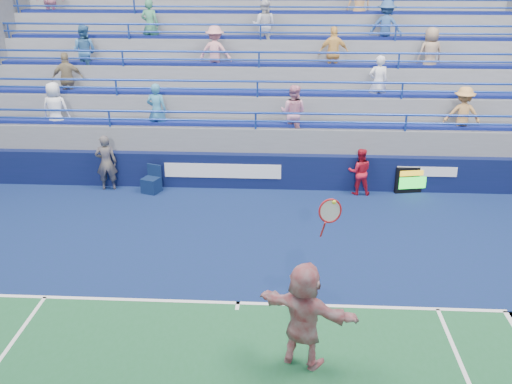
# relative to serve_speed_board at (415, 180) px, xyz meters

# --- Properties ---
(ground) EXTENTS (120.00, 120.00, 0.00)m
(ground) POSITION_rel_serve_speed_board_xyz_m (-4.87, -6.37, -0.42)
(ground) COLOR #333538
(sponsor_wall) EXTENTS (18.00, 0.32, 1.10)m
(sponsor_wall) POSITION_rel_serve_speed_board_xyz_m (-4.87, 0.13, 0.13)
(sponsor_wall) COLOR #0A143B
(sponsor_wall) RESTS_ON ground
(bleacher_stand) EXTENTS (18.00, 5.60, 6.13)m
(bleacher_stand) POSITION_rel_serve_speed_board_xyz_m (-4.87, 3.90, 1.13)
(bleacher_stand) COLOR slate
(bleacher_stand) RESTS_ON ground
(serve_speed_board) EXTENTS (1.20, 0.35, 0.83)m
(serve_speed_board) POSITION_rel_serve_speed_board_xyz_m (0.00, 0.00, 0.00)
(serve_speed_board) COLOR black
(serve_speed_board) RESTS_ON ground
(judge_chair) EXTENTS (0.61, 0.63, 0.85)m
(judge_chair) POSITION_rel_serve_speed_board_xyz_m (-8.02, -0.41, -0.15)
(judge_chair) COLOR #0D1E42
(judge_chair) RESTS_ON ground
(tennis_player) EXTENTS (1.91, 1.27, 3.17)m
(tennis_player) POSITION_rel_serve_speed_board_xyz_m (-3.57, -8.14, 0.58)
(tennis_player) COLOR silver
(tennis_player) RESTS_ON ground
(line_judge) EXTENTS (0.70, 0.53, 1.75)m
(line_judge) POSITION_rel_serve_speed_board_xyz_m (-9.42, -0.24, 0.46)
(line_judge) COLOR #15173A
(line_judge) RESTS_ON ground
(ball_girl) EXTENTS (0.71, 0.55, 1.45)m
(ball_girl) POSITION_rel_serve_speed_board_xyz_m (-1.71, -0.21, 0.31)
(ball_girl) COLOR red
(ball_girl) RESTS_ON ground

